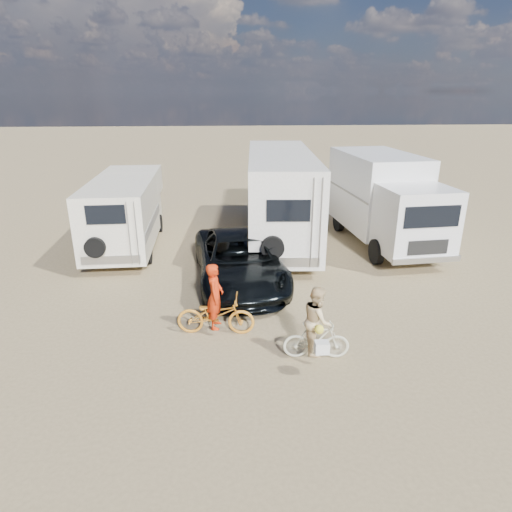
{
  "coord_description": "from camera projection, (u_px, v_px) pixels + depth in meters",
  "views": [
    {
      "loc": [
        -1.71,
        -9.37,
        5.61
      ],
      "look_at": [
        -0.9,
        2.11,
        1.3
      ],
      "focal_mm": 30.95,
      "sensor_mm": 36.0,
      "label": 1
    }
  ],
  "objects": [
    {
      "name": "dark_suv",
      "position": [
        239.0,
        260.0,
        13.53
      ],
      "size": [
        3.02,
        5.64,
        1.51
      ],
      "primitive_type": "imported",
      "rotation": [
        0.0,
        0.0,
        0.1
      ],
      "color": "black",
      "rests_on": "ground"
    },
    {
      "name": "ground",
      "position": [
        299.0,
        335.0,
        10.83
      ],
      "size": [
        140.0,
        140.0,
        0.0
      ],
      "primitive_type": "plane",
      "color": "#968059",
      "rests_on": "ground"
    },
    {
      "name": "cooler",
      "position": [
        226.0,
        302.0,
        12.0
      ],
      "size": [
        0.66,
        0.58,
        0.44
      ],
      "primitive_type": "cube",
      "rotation": [
        0.0,
        0.0,
        -0.42
      ],
      "color": "navy",
      "rests_on": "ground"
    },
    {
      "name": "rider_woman",
      "position": [
        317.0,
        327.0,
        9.63
      ],
      "size": [
        0.65,
        0.8,
        1.55
      ],
      "primitive_type": "imported",
      "rotation": [
        0.0,
        0.0,
        1.48
      ],
      "color": "#DCBD87",
      "rests_on": "ground"
    },
    {
      "name": "bike_woman",
      "position": [
        316.0,
        340.0,
        9.75
      ],
      "size": [
        1.51,
        0.54,
        0.89
      ],
      "primitive_type": "imported",
      "rotation": [
        0.0,
        0.0,
        1.48
      ],
      "color": "beige",
      "rests_on": "ground"
    },
    {
      "name": "rv_main",
      "position": [
        280.0,
        198.0,
        17.02
      ],
      "size": [
        2.89,
        8.44,
        3.46
      ],
      "primitive_type": null,
      "rotation": [
        0.0,
        0.0,
        -0.06
      ],
      "color": "white",
      "rests_on": "ground"
    },
    {
      "name": "rider_man",
      "position": [
        215.0,
        303.0,
        10.63
      ],
      "size": [
        0.46,
        0.64,
        1.65
      ],
      "primitive_type": "imported",
      "rotation": [
        0.0,
        0.0,
        1.47
      ],
      "color": "red",
      "rests_on": "ground"
    },
    {
      "name": "rv_left",
      "position": [
        126.0,
        214.0,
        16.5
      ],
      "size": [
        2.35,
        6.26,
        2.61
      ],
      "primitive_type": null,
      "rotation": [
        0.0,
        0.0,
        0.03
      ],
      "color": "silver",
      "rests_on": "ground"
    },
    {
      "name": "bike_parked",
      "position": [
        409.0,
        238.0,
        16.43
      ],
      "size": [
        1.89,
        0.83,
        0.96
      ],
      "primitive_type": "imported",
      "rotation": [
        0.0,
        0.0,
        1.47
      ],
      "color": "#252725",
      "rests_on": "ground"
    },
    {
      "name": "crate",
      "position": [
        298.0,
        261.0,
        14.97
      ],
      "size": [
        0.6,
        0.6,
        0.39
      ],
      "primitive_type": "cube",
      "rotation": [
        0.0,
        0.0,
        -0.3
      ],
      "color": "#957858",
      "rests_on": "ground"
    },
    {
      "name": "bike_man",
      "position": [
        216.0,
        315.0,
        10.74
      ],
      "size": [
        1.96,
        0.86,
        1.0
      ],
      "primitive_type": "imported",
      "rotation": [
        0.0,
        0.0,
        1.47
      ],
      "color": "orange",
      "rests_on": "ground"
    },
    {
      "name": "box_truck",
      "position": [
        386.0,
        202.0,
        16.67
      ],
      "size": [
        2.99,
        6.71,
        3.37
      ],
      "primitive_type": null,
      "rotation": [
        0.0,
        0.0,
        0.09
      ],
      "color": "silver",
      "rests_on": "ground"
    }
  ]
}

